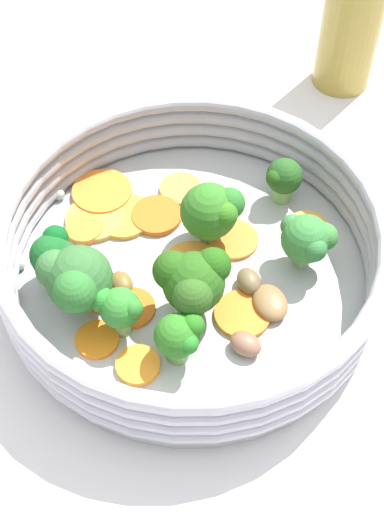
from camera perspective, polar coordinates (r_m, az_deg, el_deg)
name	(u,v)px	position (r m, az deg, el deg)	size (l,w,h in m)	color
ground_plane	(192,282)	(0.54, 0.00, -2.11)	(4.00, 4.00, 0.00)	white
skillet	(192,275)	(0.53, 0.00, -1.57)	(0.27, 0.27, 0.02)	#B2B5B7
skillet_rim_wall	(192,247)	(0.50, 0.00, 0.75)	(0.28, 0.28, 0.05)	#B0ADBC
skillet_rivet_left	(59,195)	(0.58, -10.58, 4.85)	(0.01, 0.01, 0.01)	#B1B0B4
skillet_rivet_right	(19,264)	(0.54, -13.64, -0.63)	(0.01, 0.01, 0.01)	#B6B5B6
carrot_slice_0	(134,311)	(0.50, -4.66, -4.39)	(0.03, 0.03, 0.00)	orange
carrot_slice_1	(95,219)	(0.56, -7.76, 2.98)	(0.05, 0.05, 0.00)	#EE993D
carrot_slice_2	(138,365)	(0.48, -4.35, -8.71)	(0.03, 0.03, 0.00)	orange
carrot_slice_3	(307,228)	(0.55, 9.22, 2.23)	(0.03, 0.03, 0.01)	orange
carrot_slice_4	(181,189)	(0.57, -0.87, 5.36)	(0.03, 0.03, 0.00)	#ED943D
carrot_slice_5	(231,238)	(0.54, 3.15, 1.45)	(0.04, 0.04, 0.00)	orange
carrot_slice_6	(97,340)	(0.49, -7.60, -6.65)	(0.03, 0.03, 0.00)	orange
carrot_slice_7	(157,216)	(0.55, -2.85, 3.25)	(0.04, 0.04, 0.01)	orange
carrot_slice_8	(85,229)	(0.55, -8.59, 2.12)	(0.03, 0.03, 0.01)	orange
carrot_slice_9	(189,269)	(0.52, -0.25, -1.02)	(0.04, 0.04, 0.01)	orange
carrot_slice_10	(124,216)	(0.56, -5.49, 3.19)	(0.05, 0.05, 0.00)	orange
carrot_slice_11	(102,192)	(0.57, -7.21, 5.07)	(0.05, 0.05, 0.01)	orange
carrot_slice_12	(238,318)	(0.50, 3.71, -4.94)	(0.04, 0.04, 0.00)	orange
carrot_slice_13	(104,295)	(0.51, -7.09, -3.11)	(0.03, 0.03, 0.00)	orange
broccoli_floret_0	(213,211)	(0.52, 1.68, 3.60)	(0.05, 0.05, 0.05)	#79995C
broccoli_floret_1	(192,282)	(0.47, 0.04, -2.06)	(0.05, 0.05, 0.05)	#6E9646
broccoli_floret_2	(54,254)	(0.51, -10.98, 0.14)	(0.03, 0.03, 0.04)	#6A9643
broccoli_floret_3	(119,308)	(0.47, -5.87, -4.19)	(0.03, 0.03, 0.04)	#749D57
broccoli_floret_4	(75,280)	(0.48, -9.32, -1.90)	(0.05, 0.05, 0.06)	#769A57
broccoli_floret_5	(179,337)	(0.46, -1.01, -6.48)	(0.03, 0.03, 0.04)	#638944
broccoli_floret_6	(307,239)	(0.51, 9.22, 1.34)	(0.04, 0.04, 0.05)	#88A86B
broccoli_floret_7	(283,178)	(0.56, 7.27, 6.17)	(0.03, 0.03, 0.04)	#7FB469
mushroom_piece_0	(270,303)	(0.50, 6.28, -3.72)	(0.03, 0.02, 0.01)	olive
mushroom_piece_1	(245,344)	(0.48, 4.30, -7.03)	(0.02, 0.02, 0.01)	#8A5E48
mushroom_piece_2	(249,281)	(0.51, 4.57, -2.02)	(0.02, 0.02, 0.01)	brown
mushroom_piece_3	(121,283)	(0.51, -5.68, -2.14)	(0.02, 0.02, 0.01)	brown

